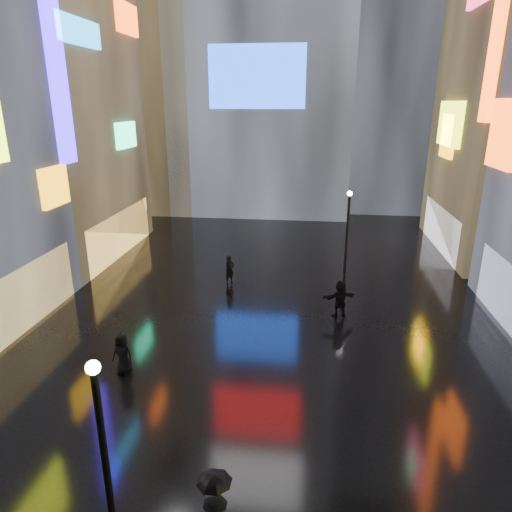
# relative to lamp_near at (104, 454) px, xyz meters

# --- Properties ---
(ground) EXTENTS (140.00, 140.00, 0.00)m
(ground) POSITION_rel_lamp_near_xyz_m (2.34, 15.39, -2.94)
(ground) COLOR black
(ground) RESTS_ON ground
(building_left_far) EXTENTS (10.28, 12.00, 22.00)m
(building_left_far) POSITION_rel_lamp_near_xyz_m (-13.64, 21.39, 8.04)
(building_left_far) COLOR black
(building_left_far) RESTS_ON ground
(tower_flank_right) EXTENTS (12.00, 12.00, 34.00)m
(tower_flank_right) POSITION_rel_lamp_near_xyz_m (11.34, 41.39, 14.06)
(tower_flank_right) COLOR black
(tower_flank_right) RESTS_ON ground
(tower_flank_left) EXTENTS (10.00, 10.00, 26.00)m
(tower_flank_left) POSITION_rel_lamp_near_xyz_m (-11.66, 37.39, 10.06)
(tower_flank_left) COLOR black
(tower_flank_left) RESTS_ON ground
(lamp_near) EXTENTS (0.30, 0.30, 5.20)m
(lamp_near) POSITION_rel_lamp_near_xyz_m (0.00, 0.00, 0.00)
(lamp_near) COLOR black
(lamp_near) RESTS_ON ground
(lamp_far) EXTENTS (0.30, 0.30, 5.20)m
(lamp_far) POSITION_rel_lamp_near_xyz_m (6.34, 19.07, 0.00)
(lamp_far) COLOR black
(lamp_far) RESTS_ON ground
(pedestrian_4) EXTENTS (0.90, 0.66, 1.69)m
(pedestrian_4) POSITION_rel_lamp_near_xyz_m (-2.82, 7.29, -2.10)
(pedestrian_4) COLOR black
(pedestrian_4) RESTS_ON ground
(pedestrian_5) EXTENTS (1.80, 1.13, 1.86)m
(pedestrian_5) POSITION_rel_lamp_near_xyz_m (5.74, 13.36, -2.02)
(pedestrian_5) COLOR black
(pedestrian_5) RESTS_ON ground
(pedestrian_6) EXTENTS (0.71, 0.73, 1.69)m
(pedestrian_6) POSITION_rel_lamp_near_xyz_m (-0.37, 16.95, -2.10)
(pedestrian_6) COLOR black
(pedestrian_6) RESTS_ON ground
(umbrella_1) EXTENTS (0.79, 0.79, 0.68)m
(umbrella_1) POSITION_rel_lamp_near_xyz_m (2.26, 0.46, -1.06)
(umbrella_1) COLOR black
(umbrella_1) RESTS_ON pedestrian_2
(umbrella_2) EXTENTS (1.49, 1.50, 0.97)m
(umbrella_2) POSITION_rel_lamp_near_xyz_m (-2.82, 7.29, -0.77)
(umbrella_2) COLOR black
(umbrella_2) RESTS_ON pedestrian_4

